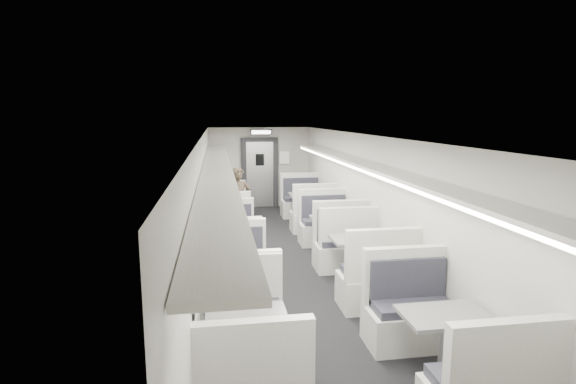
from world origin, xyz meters
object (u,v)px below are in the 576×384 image
object	(u,v)px
booth_left_b	(233,242)
exit_sign	(261,132)
booth_right_a	(307,208)
passenger	(239,201)
booth_right_d	(443,347)
booth_right_b	(334,236)
booth_left_d	(247,345)
booth_right_c	(360,261)
vestibule_door	(260,173)
booth_left_c	(238,283)
booth_left_a	(229,213)

from	to	relation	value
booth_left_b	exit_sign	size ratio (longest dim) A/B	3.13
booth_right_a	passenger	xyz separation A→B (m)	(-1.78, -0.81, 0.39)
booth_right_d	exit_sign	world-z (taller)	exit_sign
booth_right_b	exit_sign	world-z (taller)	exit_sign
booth_left_b	booth_left_d	world-z (taller)	booth_left_d
booth_left_d	booth_right_d	size ratio (longest dim) A/B	0.95
booth_left_d	booth_right_c	distance (m)	3.08
booth_right_b	booth_right_c	size ratio (longest dim) A/B	0.96
passenger	vestibule_door	size ratio (longest dim) A/B	0.75
booth_right_c	exit_sign	distance (m)	6.46
booth_left_b	booth_right_a	size ratio (longest dim) A/B	0.88
booth_left_c	passenger	xyz separation A→B (m)	(0.22, 4.07, 0.42)
booth_left_a	booth_left_b	bearing A→B (deg)	-90.00
exit_sign	booth_left_d	bearing A→B (deg)	-96.75
booth_right_a	vestibule_door	distance (m)	2.53
booth_right_a	vestibule_door	world-z (taller)	vestibule_door
vestibule_door	exit_sign	size ratio (longest dim) A/B	3.39
booth_left_b	vestibule_door	xyz separation A→B (m)	(1.00, 4.93, 0.69)
booth_right_a	exit_sign	world-z (taller)	exit_sign
booth_left_a	booth_right_a	xyz separation A→B (m)	(2.00, 0.07, 0.05)
booth_right_c	exit_sign	bearing A→B (deg)	99.31
passenger	exit_sign	world-z (taller)	exit_sign
booth_right_b	passenger	xyz separation A→B (m)	(-1.78, 1.88, 0.39)
booth_right_b	booth_right_a	bearing A→B (deg)	90.00
booth_left_b	booth_left_c	distance (m)	2.18
booth_right_b	exit_sign	distance (m)	4.92
exit_sign	booth_left_a	bearing A→B (deg)	-118.90
booth_left_b	booth_left_d	distance (m)	4.00
booth_left_d	passenger	distance (m)	5.91
booth_left_d	booth_right_b	world-z (taller)	booth_right_b
booth_left_a	passenger	size ratio (longest dim) A/B	1.24
booth_left_b	exit_sign	world-z (taller)	exit_sign
booth_left_c	booth_left_b	bearing A→B (deg)	90.00
booth_right_b	passenger	size ratio (longest dim) A/B	1.40
booth_right_a	passenger	bearing A→B (deg)	-155.49
booth_right_a	booth_right_c	size ratio (longest dim) A/B	0.97
booth_right_a	passenger	size ratio (longest dim) A/B	1.42
booth_right_d	booth_right_c	bearing A→B (deg)	90.00
booth_left_b	booth_right_a	bearing A→B (deg)	53.51
booth_right_c	vestibule_door	distance (m)	6.69
booth_right_c	passenger	world-z (taller)	passenger
booth_right_d	passenger	xyz separation A→B (m)	(-1.78, 6.29, 0.39)
vestibule_door	exit_sign	xyz separation A→B (m)	(0.00, -0.49, 1.24)
booth_left_b	passenger	distance (m)	1.95
booth_left_c	booth_left_d	xyz separation A→B (m)	(0.00, -1.82, 0.01)
booth_left_c	booth_right_d	world-z (taller)	booth_right_d
booth_right_b	booth_left_a	bearing A→B (deg)	127.38
booth_left_d	booth_right_b	xyz separation A→B (m)	(2.00, 4.02, 0.02)
booth_left_c	booth_right_b	world-z (taller)	booth_right_b
booth_left_d	passenger	bearing A→B (deg)	87.85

